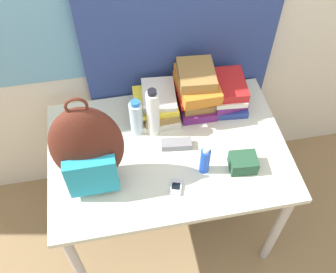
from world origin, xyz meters
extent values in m
cube|color=silver|center=(0.00, 0.89, 1.25)|extent=(6.00, 0.05, 2.50)
cube|color=#66A3C6|center=(-0.47, 0.86, 1.30)|extent=(1.10, 0.01, 0.80)
cube|color=navy|center=(0.15, 0.83, 1.25)|extent=(1.00, 0.04, 2.50)
cube|color=beige|center=(0.00, 0.40, 0.76)|extent=(1.17, 0.80, 0.03)
cylinder|color=#B2B2B7|center=(-0.53, 0.06, 0.37)|extent=(0.05, 0.05, 0.74)
cylinder|color=#B2B2B7|center=(0.53, 0.06, 0.37)|extent=(0.05, 0.05, 0.74)
cylinder|color=#B2B2B7|center=(-0.53, 0.75, 0.37)|extent=(0.05, 0.05, 0.74)
cylinder|color=#B2B2B7|center=(0.53, 0.75, 0.37)|extent=(0.05, 0.05, 0.74)
ellipsoid|color=#512319|center=(-0.36, 0.30, 1.01)|extent=(0.31, 0.15, 0.48)
cube|color=teal|center=(-0.36, 0.21, 0.91)|extent=(0.22, 0.05, 0.21)
torus|color=#512319|center=(-0.36, 0.30, 1.26)|extent=(0.09, 0.01, 0.09)
cube|color=silver|center=(-0.01, 0.64, 0.79)|extent=(0.21, 0.26, 0.04)
cube|color=olive|center=(-0.01, 0.65, 0.83)|extent=(0.19, 0.27, 0.04)
cube|color=yellow|center=(-0.02, 0.64, 0.87)|extent=(0.22, 0.23, 0.03)
cube|color=silver|center=(0.00, 0.66, 0.90)|extent=(0.19, 0.24, 0.03)
cube|color=#6B2370|center=(0.20, 0.64, 0.79)|extent=(0.19, 0.23, 0.05)
cube|color=olive|center=(0.21, 0.66, 0.84)|extent=(0.17, 0.22, 0.04)
cube|color=red|center=(0.20, 0.66, 0.88)|extent=(0.22, 0.22, 0.04)
cube|color=orange|center=(0.20, 0.65, 0.92)|extent=(0.20, 0.26, 0.04)
cube|color=orange|center=(0.20, 0.64, 0.96)|extent=(0.19, 0.28, 0.04)
cube|color=olive|center=(0.19, 0.65, 1.01)|extent=(0.19, 0.23, 0.06)
cube|color=navy|center=(0.36, 0.64, 0.79)|extent=(0.23, 0.25, 0.04)
cube|color=#6B2370|center=(0.36, 0.65, 0.84)|extent=(0.19, 0.24, 0.05)
cube|color=silver|center=(0.37, 0.65, 0.87)|extent=(0.18, 0.28, 0.03)
cube|color=red|center=(0.35, 0.65, 0.91)|extent=(0.22, 0.24, 0.05)
cylinder|color=silver|center=(-0.13, 0.54, 0.87)|extent=(0.07, 0.07, 0.20)
cylinder|color=#286BB7|center=(-0.13, 0.54, 0.98)|extent=(0.04, 0.04, 0.02)
cylinder|color=white|center=(-0.05, 0.52, 0.91)|extent=(0.06, 0.06, 0.27)
cylinder|color=black|center=(-0.05, 0.52, 1.06)|extent=(0.04, 0.04, 0.02)
cylinder|color=blue|center=(0.14, 0.25, 0.85)|extent=(0.05, 0.05, 0.15)
cylinder|color=white|center=(0.14, 0.25, 0.93)|extent=(0.03, 0.03, 0.02)
cube|color=#B7BCC6|center=(-0.01, 0.18, 0.78)|extent=(0.08, 0.09, 0.02)
cube|color=black|center=(-0.01, 0.18, 0.79)|extent=(0.05, 0.05, 0.00)
cube|color=gray|center=(0.04, 0.41, 0.79)|extent=(0.16, 0.07, 0.04)
cube|color=#234C33|center=(0.33, 0.23, 0.81)|extent=(0.13, 0.11, 0.08)
camera|label=1|loc=(-0.21, -0.72, 2.34)|focal=42.00mm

